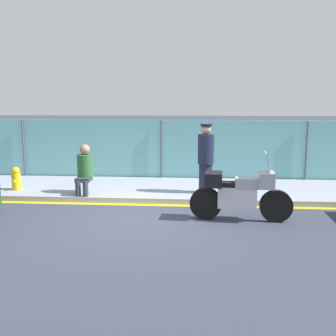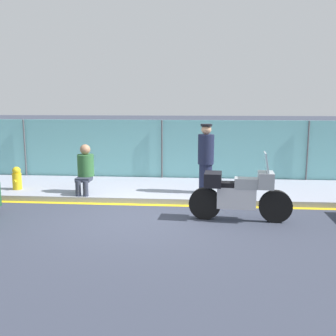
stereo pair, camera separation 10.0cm
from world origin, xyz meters
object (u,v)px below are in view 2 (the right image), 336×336
at_px(motorcycle, 239,193).
at_px(fire_hydrant, 17,178).
at_px(person_seated_on_curb, 85,167).
at_px(officer_standing, 206,158).

bearing_deg(motorcycle, fire_hydrant, 166.24).
xyz_separation_m(person_seated_on_curb, fire_hydrant, (-2.02, 0.28, -0.40)).
distance_m(officer_standing, fire_hydrant, 5.22).
height_order(motorcycle, officer_standing, officer_standing).
xyz_separation_m(officer_standing, fire_hydrant, (-5.19, -0.03, -0.62)).
height_order(person_seated_on_curb, fire_hydrant, person_seated_on_curb).
relative_size(motorcycle, officer_standing, 1.20).
relative_size(motorcycle, person_seated_on_curb, 1.70).
height_order(motorcycle, person_seated_on_curb, motorcycle).
bearing_deg(person_seated_on_curb, motorcycle, -23.19).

